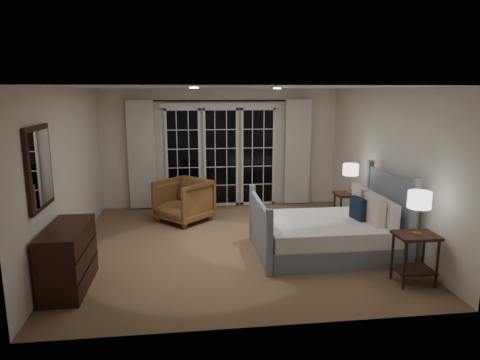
{
  "coord_description": "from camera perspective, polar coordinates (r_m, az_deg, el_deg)",
  "views": [
    {
      "loc": [
        -0.72,
        -6.55,
        2.44
      ],
      "look_at": [
        0.11,
        0.09,
        1.05
      ],
      "focal_mm": 32.0,
      "sensor_mm": 36.0,
      "label": 1
    }
  ],
  "objects": [
    {
      "name": "mirror",
      "position": [
        5.62,
        -25.17,
        1.49
      ],
      "size": [
        0.05,
        0.85,
        1.0
      ],
      "color": "black",
      "rests_on": "wall_left"
    },
    {
      "name": "wall_front",
      "position": [
        4.28,
        2.82,
        -4.43
      ],
      "size": [
        5.0,
        0.02,
        2.5
      ],
      "primitive_type": "cube",
      "color": "silver",
      "rests_on": "floor"
    },
    {
      "name": "lamp_left",
      "position": [
        5.78,
        22.81,
        -2.52
      ],
      "size": [
        0.29,
        0.29,
        0.55
      ],
      "color": "#AE8F45",
      "rests_on": "nightstand_left"
    },
    {
      "name": "downlight_b",
      "position": [
        6.15,
        -6.17,
        12.13
      ],
      "size": [
        0.12,
        0.12,
        0.01
      ],
      "primitive_type": "cylinder",
      "color": "white",
      "rests_on": "ceiling"
    },
    {
      "name": "bed",
      "position": [
        6.76,
        11.79,
        -6.86
      ],
      "size": [
        2.08,
        1.49,
        1.21
      ],
      "color": "gray",
      "rests_on": "floor"
    },
    {
      "name": "downlight_a",
      "position": [
        7.31,
        4.96,
        12.09
      ],
      "size": [
        0.12,
        0.12,
        0.01
      ],
      "primitive_type": "cylinder",
      "color": "white",
      "rests_on": "ceiling"
    },
    {
      "name": "nightstand_left",
      "position": [
        5.97,
        22.3,
        -8.74
      ],
      "size": [
        0.51,
        0.41,
        0.67
      ],
      "color": "black",
      "rests_on": "floor"
    },
    {
      "name": "armchair",
      "position": [
        8.2,
        -7.52,
        -2.73
      ],
      "size": [
        1.24,
        1.24,
        0.81
      ],
      "primitive_type": "imported",
      "rotation": [
        0.0,
        0.0,
        -0.8
      ],
      "color": "brown",
      "rests_on": "floor"
    },
    {
      "name": "ceiling",
      "position": [
        6.59,
        -0.9,
        12.26
      ],
      "size": [
        5.0,
        5.0,
        0.0
      ],
      "primitive_type": "plane",
      "rotation": [
        3.14,
        0.0,
        0.0
      ],
      "color": "white",
      "rests_on": "wall_back"
    },
    {
      "name": "curtain_rod",
      "position": [
        8.98,
        -2.59,
        10.52
      ],
      "size": [
        3.5,
        0.03,
        0.03
      ],
      "primitive_type": "cylinder",
      "rotation": [
        0.0,
        1.57,
        0.0
      ],
      "color": "black",
      "rests_on": "wall_back"
    },
    {
      "name": "french_doors",
      "position": [
        9.14,
        -2.55,
        3.24
      ],
      "size": [
        2.5,
        0.04,
        2.2
      ],
      "color": "black",
      "rests_on": "wall_back"
    },
    {
      "name": "curtain_left",
      "position": [
        9.07,
        -12.98,
        3.27
      ],
      "size": [
        0.55,
        0.1,
        2.25
      ],
      "primitive_type": "cube",
      "color": "silver",
      "rests_on": "curtain_rod"
    },
    {
      "name": "dresser",
      "position": [
        5.84,
        -21.95,
        -9.58
      ],
      "size": [
        0.48,
        1.14,
        0.8
      ],
      "color": "black",
      "rests_on": "floor"
    },
    {
      "name": "floor",
      "position": [
        7.03,
        -0.83,
        -8.58
      ],
      "size": [
        5.0,
        5.0,
        0.0
      ],
      "primitive_type": "plane",
      "color": "brown",
      "rests_on": "ground"
    },
    {
      "name": "curtain_right",
      "position": [
        9.33,
        7.66,
        3.69
      ],
      "size": [
        0.55,
        0.1,
        2.25
      ],
      "primitive_type": "cube",
      "color": "silver",
      "rests_on": "curtain_rod"
    },
    {
      "name": "nightstand_right",
      "position": [
        7.96,
        14.3,
        -3.25
      ],
      "size": [
        0.5,
        0.4,
        0.65
      ],
      "color": "black",
      "rests_on": "floor"
    },
    {
      "name": "wall_left",
      "position": [
        6.89,
        -22.0,
        0.93
      ],
      "size": [
        0.02,
        5.0,
        2.5
      ],
      "primitive_type": "cube",
      "color": "silver",
      "rests_on": "floor"
    },
    {
      "name": "wall_back",
      "position": [
        9.16,
        -2.58,
        4.27
      ],
      "size": [
        5.0,
        0.02,
        2.5
      ],
      "primitive_type": "cube",
      "color": "silver",
      "rests_on": "floor"
    },
    {
      "name": "lamp_right",
      "position": [
        7.83,
        14.54,
        1.29
      ],
      "size": [
        0.27,
        0.27,
        0.53
      ],
      "color": "#AE8F45",
      "rests_on": "nightstand_right"
    },
    {
      "name": "wall_right",
      "position": [
        7.4,
        18.78,
        1.85
      ],
      "size": [
        0.02,
        5.0,
        2.5
      ],
      "primitive_type": "cube",
      "color": "silver",
      "rests_on": "floor"
    }
  ]
}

